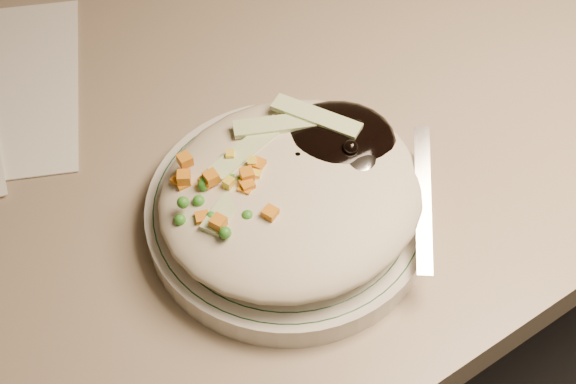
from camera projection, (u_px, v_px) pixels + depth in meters
desk at (272, 169)px, 0.89m from camera, size 1.40×0.70×0.74m
plate at (288, 214)px, 0.59m from camera, size 0.21×0.21×0.02m
plate_rim at (288, 205)px, 0.58m from camera, size 0.20×0.20×0.00m
meal at (294, 185)px, 0.57m from camera, size 0.21×0.19×0.05m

